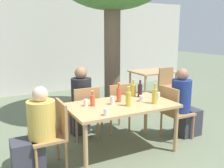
{
  "coord_description": "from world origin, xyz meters",
  "views": [
    {
      "loc": [
        -1.77,
        -3.11,
        1.81
      ],
      "look_at": [
        0.0,
        0.3,
        1.01
      ],
      "focal_mm": 40.0,
      "sensor_mm": 36.0,
      "label": 1
    }
  ],
  "objects_px": {
    "patio_chair_2": "(85,110)",
    "person_seated_0": "(35,135)",
    "oil_cruet_1": "(128,98)",
    "soda_bottle_2": "(93,100)",
    "dining_table_back": "(153,74)",
    "oil_cruet_5": "(133,90)",
    "patio_chair_4": "(169,84)",
    "drinking_glass_0": "(112,100)",
    "person_seated_1": "(184,106)",
    "soda_bottle_0": "(119,94)",
    "drinking_glass_2": "(106,112)",
    "person_seated_2": "(80,104)",
    "patio_chair_1": "(174,109)",
    "oil_cruet_4": "(154,96)",
    "drinking_glass_4": "(142,98)",
    "dining_table_front": "(121,109)",
    "wine_bottle_3": "(140,90)",
    "drinking_glass_1": "(158,96)",
    "patio_chair_3": "(118,105)",
    "drinking_glass_3": "(86,103)",
    "patio_chair_0": "(54,131)"
  },
  "relations": [
    {
      "from": "person_seated_0",
      "to": "drinking_glass_0",
      "type": "distance_m",
      "value": 1.18
    },
    {
      "from": "oil_cruet_1",
      "to": "soda_bottle_2",
      "type": "height_order",
      "value": "oil_cruet_1"
    },
    {
      "from": "drinking_glass_4",
      "to": "oil_cruet_1",
      "type": "bearing_deg",
      "value": -159.71
    },
    {
      "from": "patio_chair_2",
      "to": "person_seated_1",
      "type": "bearing_deg",
      "value": 156.41
    },
    {
      "from": "patio_chair_2",
      "to": "person_seated_2",
      "type": "bearing_deg",
      "value": -90.0
    },
    {
      "from": "patio_chair_4",
      "to": "drinking_glass_0",
      "type": "relative_size",
      "value": 7.27
    },
    {
      "from": "dining_table_front",
      "to": "oil_cruet_5",
      "type": "height_order",
      "value": "oil_cruet_5"
    },
    {
      "from": "dining_table_front",
      "to": "drinking_glass_1",
      "type": "height_order",
      "value": "drinking_glass_1"
    },
    {
      "from": "patio_chair_1",
      "to": "person_seated_1",
      "type": "xyz_separation_m",
      "value": [
        0.24,
        -0.0,
        0.02
      ]
    },
    {
      "from": "patio_chair_2",
      "to": "drinking_glass_3",
      "type": "xyz_separation_m",
      "value": [
        -0.19,
        -0.55,
        0.28
      ]
    },
    {
      "from": "person_seated_2",
      "to": "person_seated_0",
      "type": "bearing_deg",
      "value": 44.21
    },
    {
      "from": "patio_chair_1",
      "to": "drinking_glass_4",
      "type": "height_order",
      "value": "patio_chair_1"
    },
    {
      "from": "patio_chair_4",
      "to": "oil_cruet_1",
      "type": "height_order",
      "value": "oil_cruet_1"
    },
    {
      "from": "oil_cruet_5",
      "to": "drinking_glass_0",
      "type": "distance_m",
      "value": 0.61
    },
    {
      "from": "patio_chair_2",
      "to": "soda_bottle_0",
      "type": "distance_m",
      "value": 0.74
    },
    {
      "from": "patio_chair_2",
      "to": "person_seated_0",
      "type": "bearing_deg",
      "value": 36.04
    },
    {
      "from": "dining_table_front",
      "to": "drinking_glass_1",
      "type": "distance_m",
      "value": 0.65
    },
    {
      "from": "patio_chair_2",
      "to": "person_seated_0",
      "type": "xyz_separation_m",
      "value": [
        -0.95,
        -0.69,
        -0.01
      ]
    },
    {
      "from": "patio_chair_4",
      "to": "oil_cruet_4",
      "type": "height_order",
      "value": "oil_cruet_4"
    },
    {
      "from": "dining_table_front",
      "to": "person_seated_2",
      "type": "bearing_deg",
      "value": 108.99
    },
    {
      "from": "person_seated_1",
      "to": "soda_bottle_2",
      "type": "relative_size",
      "value": 5.32
    },
    {
      "from": "person_seated_1",
      "to": "oil_cruet_5",
      "type": "xyz_separation_m",
      "value": [
        -0.85,
        0.32,
        0.32
      ]
    },
    {
      "from": "oil_cruet_1",
      "to": "drinking_glass_4",
      "type": "distance_m",
      "value": 0.34
    },
    {
      "from": "patio_chair_4",
      "to": "soda_bottle_2",
      "type": "relative_size",
      "value": 4.0
    },
    {
      "from": "patio_chair_1",
      "to": "person_seated_1",
      "type": "height_order",
      "value": "person_seated_1"
    },
    {
      "from": "soda_bottle_2",
      "to": "patio_chair_3",
      "type": "bearing_deg",
      "value": 38.44
    },
    {
      "from": "patio_chair_1",
      "to": "wine_bottle_3",
      "type": "relative_size",
      "value": 3.07
    },
    {
      "from": "oil_cruet_4",
      "to": "drinking_glass_3",
      "type": "relative_size",
      "value": 3.09
    },
    {
      "from": "patio_chair_2",
      "to": "soda_bottle_0",
      "type": "bearing_deg",
      "value": 122.08
    },
    {
      "from": "soda_bottle_2",
      "to": "oil_cruet_5",
      "type": "relative_size",
      "value": 0.82
    },
    {
      "from": "soda_bottle_2",
      "to": "soda_bottle_0",
      "type": "bearing_deg",
      "value": 3.37
    },
    {
      "from": "oil_cruet_5",
      "to": "drinking_glass_3",
      "type": "distance_m",
      "value": 0.94
    },
    {
      "from": "person_seated_0",
      "to": "oil_cruet_1",
      "type": "relative_size",
      "value": 3.92
    },
    {
      "from": "oil_cruet_5",
      "to": "drinking_glass_4",
      "type": "relative_size",
      "value": 2.9
    },
    {
      "from": "dining_table_front",
      "to": "patio_chair_3",
      "type": "height_order",
      "value": "patio_chair_3"
    },
    {
      "from": "patio_chair_3",
      "to": "drinking_glass_3",
      "type": "relative_size",
      "value": 9.03
    },
    {
      "from": "patio_chair_4",
      "to": "person_seated_1",
      "type": "relative_size",
      "value": 0.75
    },
    {
      "from": "person_seated_2",
      "to": "drinking_glass_1",
      "type": "height_order",
      "value": "person_seated_2"
    },
    {
      "from": "patio_chair_0",
      "to": "person_seated_1",
      "type": "relative_size",
      "value": 0.75
    },
    {
      "from": "oil_cruet_5",
      "to": "drinking_glass_4",
      "type": "xyz_separation_m",
      "value": [
        -0.06,
        -0.34,
        -0.06
      ]
    },
    {
      "from": "patio_chair_0",
      "to": "drinking_glass_2",
      "type": "bearing_deg",
      "value": 58.92
    },
    {
      "from": "patio_chair_0",
      "to": "oil_cruet_1",
      "type": "relative_size",
      "value": 3.13
    },
    {
      "from": "patio_chair_4",
      "to": "patio_chair_3",
      "type": "bearing_deg",
      "value": -152.93
    },
    {
      "from": "patio_chair_1",
      "to": "drinking_glass_2",
      "type": "height_order",
      "value": "patio_chair_1"
    },
    {
      "from": "person_seated_0",
      "to": "drinking_glass_4",
      "type": "distance_m",
      "value": 1.64
    },
    {
      "from": "soda_bottle_2",
      "to": "drinking_glass_2",
      "type": "relative_size",
      "value": 2.47
    },
    {
      "from": "patio_chair_1",
      "to": "oil_cruet_5",
      "type": "relative_size",
      "value": 3.28
    },
    {
      "from": "person_seated_2",
      "to": "dining_table_back",
      "type": "bearing_deg",
      "value": -151.12
    },
    {
      "from": "patio_chair_1",
      "to": "patio_chair_2",
      "type": "bearing_deg",
      "value": 62.82
    },
    {
      "from": "dining_table_back",
      "to": "oil_cruet_5",
      "type": "relative_size",
      "value": 4.07
    }
  ]
}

